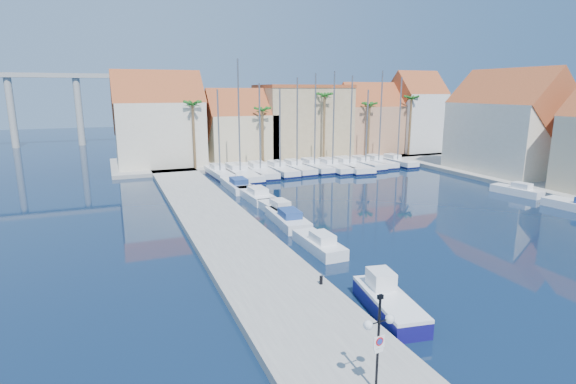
# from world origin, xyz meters

# --- Properties ---
(ground) EXTENTS (260.00, 260.00, 0.00)m
(ground) POSITION_xyz_m (0.00, 0.00, 0.00)
(ground) COLOR black
(ground) RESTS_ON ground
(quay_west) EXTENTS (6.00, 77.00, 0.50)m
(quay_west) POSITION_xyz_m (-9.00, 13.50, 0.25)
(quay_west) COLOR gray
(quay_west) RESTS_ON ground
(shore_north) EXTENTS (54.00, 16.00, 0.50)m
(shore_north) POSITION_xyz_m (10.00, 48.00, 0.25)
(shore_north) COLOR gray
(shore_north) RESTS_ON ground
(shore_east) EXTENTS (12.00, 60.00, 0.50)m
(shore_east) POSITION_xyz_m (32.00, 15.00, 0.25)
(shore_east) COLOR gray
(shore_east) RESTS_ON ground
(lamp_post) EXTENTS (1.29, 0.43, 3.82)m
(lamp_post) POSITION_xyz_m (-8.82, -8.30, 3.01)
(lamp_post) COLOR black
(lamp_post) RESTS_ON quay_west
(bollard) EXTENTS (0.19, 0.19, 0.48)m
(bollard) POSITION_xyz_m (-6.60, 0.78, 0.74)
(bollard) COLOR black
(bollard) RESTS_ON quay_west
(fishing_boat) EXTENTS (2.67, 5.71, 1.92)m
(fishing_boat) POSITION_xyz_m (-4.47, -2.65, 0.64)
(fishing_boat) COLOR #14105D
(fishing_boat) RESTS_ON ground
(motorboat_west_0) EXTENTS (1.87, 5.58, 1.40)m
(motorboat_west_0) POSITION_xyz_m (-3.67, 7.03, 0.51)
(motorboat_west_0) COLOR white
(motorboat_west_0) RESTS_ON ground
(motorboat_west_1) EXTENTS (2.41, 6.64, 1.40)m
(motorboat_west_1) POSITION_xyz_m (-3.39, 13.81, 0.51)
(motorboat_west_1) COLOR white
(motorboat_west_1) RESTS_ON ground
(motorboat_west_2) EXTENTS (2.17, 5.91, 1.40)m
(motorboat_west_2) POSITION_xyz_m (-3.00, 17.20, 0.51)
(motorboat_west_2) COLOR white
(motorboat_west_2) RESTS_ON ground
(motorboat_west_3) EXTENTS (2.43, 6.98, 1.40)m
(motorboat_west_3) POSITION_xyz_m (-3.18, 23.25, 0.51)
(motorboat_west_3) COLOR white
(motorboat_west_3) RESTS_ON ground
(motorboat_west_4) EXTENTS (2.34, 7.20, 1.40)m
(motorboat_west_4) POSITION_xyz_m (-3.60, 28.85, 0.51)
(motorboat_west_4) COLOR white
(motorboat_west_4) RESTS_ON ground
(motorboat_east_1) EXTENTS (2.76, 5.56, 1.40)m
(motorboat_east_1) POSITION_xyz_m (24.02, 14.61, 0.51)
(motorboat_east_1) COLOR white
(motorboat_east_1) RESTS_ON ground
(sailboat_0) EXTENTS (2.52, 8.35, 11.26)m
(sailboat_0) POSITION_xyz_m (-3.83, 36.91, 0.60)
(sailboat_0) COLOR white
(sailboat_0) RESTS_ON ground
(sailboat_1) EXTENTS (3.56, 11.76, 14.99)m
(sailboat_1) POSITION_xyz_m (-1.44, 35.94, 0.59)
(sailboat_1) COLOR white
(sailboat_1) RESTS_ON ground
(sailboat_2) EXTENTS (3.26, 10.48, 12.04)m
(sailboat_2) POSITION_xyz_m (1.57, 36.42, 0.57)
(sailboat_2) COLOR white
(sailboat_2) RESTS_ON ground
(sailboat_3) EXTENTS (2.81, 9.33, 11.33)m
(sailboat_3) POSITION_xyz_m (4.33, 36.33, 0.58)
(sailboat_3) COLOR white
(sailboat_3) RESTS_ON ground
(sailboat_4) EXTENTS (2.86, 9.15, 12.83)m
(sailboat_4) POSITION_xyz_m (6.95, 36.64, 0.61)
(sailboat_4) COLOR white
(sailboat_4) RESTS_ON ground
(sailboat_5) EXTENTS (2.93, 9.15, 13.42)m
(sailboat_5) POSITION_xyz_m (9.73, 36.82, 0.62)
(sailboat_5) COLOR white
(sailboat_5) RESTS_ON ground
(sailboat_6) EXTENTS (2.93, 9.72, 13.70)m
(sailboat_6) POSITION_xyz_m (12.10, 35.91, 0.61)
(sailboat_6) COLOR white
(sailboat_6) RESTS_ON ground
(sailboat_7) EXTENTS (3.75, 11.58, 13.12)m
(sailboat_7) POSITION_xyz_m (14.83, 35.81, 0.57)
(sailboat_7) COLOR white
(sailboat_7) RESTS_ON ground
(sailboat_8) EXTENTS (2.77, 8.71, 11.23)m
(sailboat_8) POSITION_xyz_m (17.73, 36.23, 0.59)
(sailboat_8) COLOR white
(sailboat_8) RESTS_ON ground
(sailboat_9) EXTENTS (2.29, 8.37, 13.92)m
(sailboat_9) POSITION_xyz_m (20.26, 36.60, 0.64)
(sailboat_9) COLOR white
(sailboat_9) RESTS_ON ground
(sailboat_10) EXTENTS (2.60, 8.41, 13.01)m
(sailboat_10) POSITION_xyz_m (23.29, 36.18, 0.63)
(sailboat_10) COLOR white
(sailboat_10) RESTS_ON ground
(building_0) EXTENTS (12.30, 9.00, 13.50)m
(building_0) POSITION_xyz_m (-10.00, 47.00, 6.52)
(building_0) COLOR beige
(building_0) RESTS_ON shore_north
(building_1) EXTENTS (10.30, 8.00, 11.00)m
(building_1) POSITION_xyz_m (2.00, 47.00, 5.30)
(building_1) COLOR beige
(building_1) RESTS_ON shore_north
(building_2) EXTENTS (14.20, 10.20, 11.50)m
(building_2) POSITION_xyz_m (13.00, 48.00, 6.26)
(building_2) COLOR tan
(building_2) RESTS_ON shore_north
(building_3) EXTENTS (10.30, 8.00, 12.00)m
(building_3) POSITION_xyz_m (25.00, 47.00, 5.86)
(building_3) COLOR tan
(building_3) RESTS_ON shore_north
(building_4) EXTENTS (8.30, 8.00, 14.00)m
(building_4) POSITION_xyz_m (34.00, 46.00, 6.97)
(building_4) COLOR silver
(building_4) RESTS_ON shore_north
(building_6) EXTENTS (9.00, 14.30, 13.50)m
(building_6) POSITION_xyz_m (32.00, 24.00, 6.52)
(building_6) COLOR beige
(building_6) RESTS_ON shore_east
(palm_0) EXTENTS (2.60, 2.60, 10.15)m
(palm_0) POSITION_xyz_m (-6.00, 42.00, 9.08)
(palm_0) COLOR brown
(palm_0) RESTS_ON shore_north
(palm_1) EXTENTS (2.60, 2.60, 9.15)m
(palm_1) POSITION_xyz_m (4.00, 42.00, 8.14)
(palm_1) COLOR brown
(palm_1) RESTS_ON shore_north
(palm_2) EXTENTS (2.60, 2.60, 11.15)m
(palm_2) POSITION_xyz_m (14.00, 42.00, 10.02)
(palm_2) COLOR brown
(palm_2) RESTS_ON shore_north
(palm_3) EXTENTS (2.60, 2.60, 9.65)m
(palm_3) POSITION_xyz_m (22.00, 42.00, 8.61)
(palm_3) COLOR brown
(palm_3) RESTS_ON shore_north
(palm_4) EXTENTS (2.60, 2.60, 10.65)m
(palm_4) POSITION_xyz_m (30.00, 42.00, 9.55)
(palm_4) COLOR brown
(palm_4) RESTS_ON shore_north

